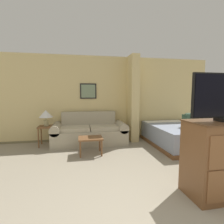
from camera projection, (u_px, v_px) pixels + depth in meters
wall_back at (104, 99)px, 5.54m from camera, size 7.05×0.16×2.60m
wall_partition_pillar at (133, 99)px, 5.37m from camera, size 0.24×0.56×2.60m
couch at (90, 132)px, 5.08m from camera, size 2.13×0.84×0.91m
coffee_table at (90, 140)px, 4.17m from camera, size 0.57×0.46×0.41m
side_table at (46, 130)px, 4.85m from camera, size 0.42×0.42×0.56m
table_lamp at (46, 115)px, 4.80m from camera, size 0.37×0.37×0.44m
tv_dresser at (223, 159)px, 2.48m from camera, size 1.03×0.56×1.08m
bed at (180, 135)px, 4.94m from camera, size 1.61×2.03×0.56m
backpack at (189, 120)px, 4.60m from camera, size 0.30×0.24×0.38m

